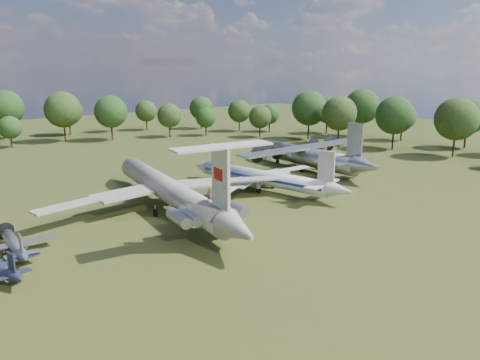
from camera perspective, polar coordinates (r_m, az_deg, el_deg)
ground at (r=75.73m, az=-9.16°, el=-4.27°), size 300.00×300.00×0.00m
il62_airliner at (r=77.47m, az=-8.68°, el=-1.75°), size 47.21×58.55×5.37m
tu104_jet at (r=88.89m, az=2.71°, el=-0.02°), size 38.65×45.29×3.88m
an12_transport at (r=106.31m, az=8.13°, el=2.58°), size 36.93×40.92×5.20m
small_prop_northwest at (r=66.27m, az=-25.77°, el=-7.36°), size 10.26×13.91×2.03m
person_on_il62 at (r=63.21m, az=-3.78°, el=-1.83°), size 0.85×0.74×1.95m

